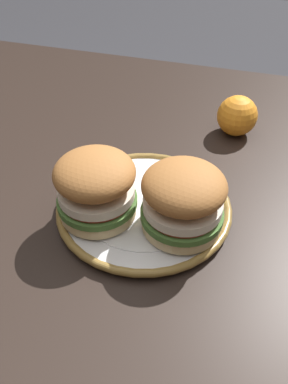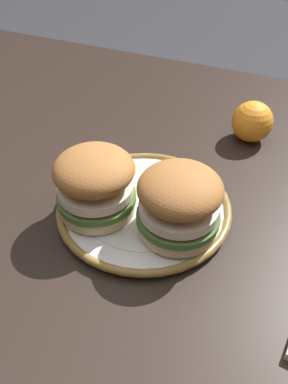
{
  "view_description": "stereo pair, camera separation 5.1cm",
  "coord_description": "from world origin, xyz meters",
  "views": [
    {
      "loc": [
        0.16,
        -0.44,
        1.16
      ],
      "look_at": [
        0.03,
        -0.02,
        0.77
      ],
      "focal_mm": 36.88,
      "sensor_mm": 36.0,
      "label": 1
    },
    {
      "loc": [
        0.2,
        -0.42,
        1.16
      ],
      "look_at": [
        0.03,
        -0.02,
        0.77
      ],
      "focal_mm": 36.88,
      "sensor_mm": 36.0,
      "label": 2
    }
  ],
  "objects": [
    {
      "name": "dining_table",
      "position": [
        0.0,
        0.0,
        0.65
      ],
      "size": [
        1.43,
        1.09,
        0.73
      ],
      "color": "black",
      "rests_on": "ground"
    },
    {
      "name": "orange_peel_curled",
      "position": [
        0.06,
        0.06,
        0.75
      ],
      "size": [
        0.07,
        0.07,
        0.01
      ],
      "color": "orange",
      "rests_on": "dinner_plate"
    },
    {
      "name": "orange_peel_strip_long",
      "position": [
        -0.04,
        0.06,
        0.75
      ],
      "size": [
        0.07,
        0.07,
        0.01
      ],
      "color": "orange",
      "rests_on": "dinner_plate"
    },
    {
      "name": "sandwich_half_right",
      "position": [
        -0.03,
        -0.05,
        0.8
      ],
      "size": [
        0.13,
        0.13,
        0.1
      ],
      "color": "beige",
      "rests_on": "dinner_plate"
    },
    {
      "name": "dinner_plate",
      "position": [
        0.03,
        -0.02,
        0.74
      ],
      "size": [
        0.27,
        0.27,
        0.02
      ],
      "color": "white",
      "rests_on": "dining_table"
    },
    {
      "name": "whole_orange",
      "position": [
        0.13,
        0.25,
        0.77
      ],
      "size": [
        0.08,
        0.08,
        0.08
      ],
      "primitive_type": "sphere",
      "color": "orange",
      "rests_on": "dining_table"
    },
    {
      "name": "sandwich_half_left",
      "position": [
        0.09,
        -0.04,
        0.8
      ],
      "size": [
        0.12,
        0.12,
        0.1
      ],
      "color": "beige",
      "rests_on": "dinner_plate"
    }
  ]
}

